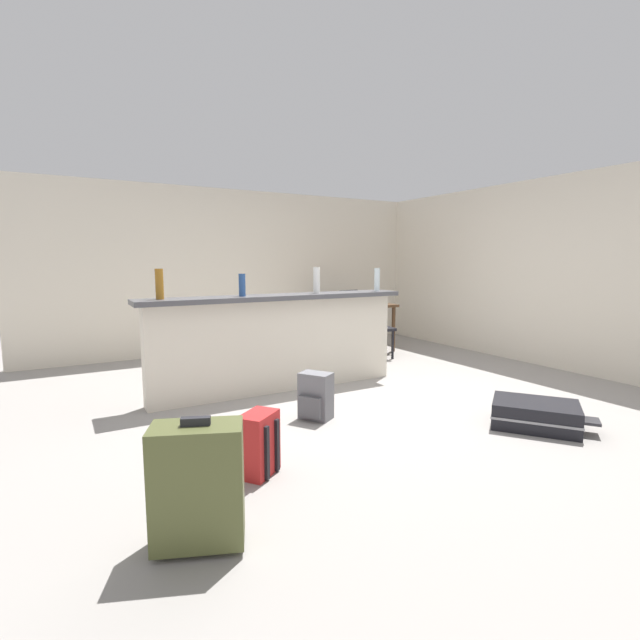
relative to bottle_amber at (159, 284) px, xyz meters
The scene contains 16 objects.
ground_plane 2.25m from the bottle_amber, 16.89° to the right, with size 13.00×13.00×0.05m, color gray.
wall_back 3.09m from the bottle_amber, 54.18° to the left, with size 6.60×0.10×2.50m, color silver.
wall_right 4.86m from the bottle_amber, ahead, with size 0.10×6.00×2.50m, color silver.
partition_half_wall 1.40m from the bottle_amber, ahead, with size 2.80×0.20×1.00m, color silver.
bar_countertop 1.23m from the bottle_amber, ahead, with size 2.96×0.40×0.05m, color #4C4C51.
bottle_amber is the anchor object (origin of this frame).
bottle_blue 0.81m from the bottle_amber, ahead, with size 0.07×0.07×0.23m, color #284C89.
bottle_white 1.68m from the bottle_amber, ahead, with size 0.08×0.08×0.29m, color silver.
bottle_clear 2.50m from the bottle_amber, ahead, with size 0.07×0.07×0.27m, color silver.
dining_table 3.54m from the bottle_amber, 24.10° to the left, with size 1.10×0.80×0.74m.
dining_chair_near_partition 3.39m from the bottle_amber, 15.98° to the left, with size 0.44×0.44×0.93m.
dining_chair_far_side 3.90m from the bottle_amber, 30.27° to the left, with size 0.48×0.48×0.93m.
suitcase_flat_black 3.57m from the bottle_amber, 38.95° to the right, with size 0.81×0.86×0.22m.
backpack_grey 1.81m from the bottle_amber, 42.45° to the right, with size 0.33×0.33×0.42m.
suitcase_upright_olive 2.55m from the bottle_amber, 97.33° to the right, with size 0.50×0.39×0.67m.
backpack_red 2.05m from the bottle_amber, 82.01° to the right, with size 0.34×0.34×0.42m.
Camera 1 is at (-2.65, -3.98, 1.42)m, focal length 25.99 mm.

